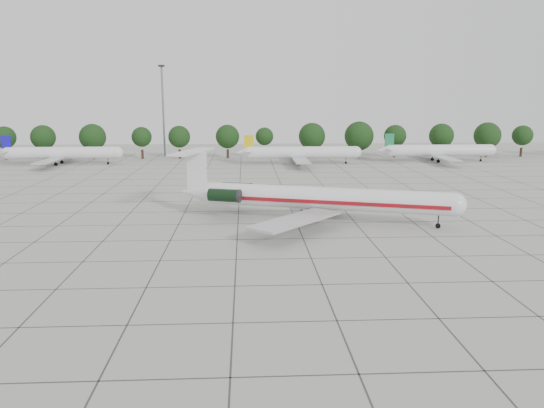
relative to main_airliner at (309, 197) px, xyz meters
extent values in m
plane|color=#A4A49D|center=(-1.81, -9.34, -3.30)|extent=(260.00, 260.00, 0.00)
cube|color=#383838|center=(-1.81, 5.66, -3.29)|extent=(170.00, 170.00, 0.02)
cylinder|color=silver|center=(2.11, -0.66, -0.03)|extent=(33.00, 12.99, 3.08)
sphere|color=silver|center=(18.15, -5.69, -0.03)|extent=(3.08, 3.08, 3.08)
cone|color=silver|center=(-16.15, 5.06, -0.03)|extent=(5.38, 4.34, 3.08)
cube|color=maroon|center=(2.58, 0.83, -0.26)|extent=(31.20, 9.83, 0.51)
cube|color=maroon|center=(1.65, -2.15, -0.26)|extent=(31.20, 9.83, 0.51)
cube|color=#B7BABC|center=(2.40, 8.06, -1.29)|extent=(6.11, 14.45, 0.28)
cube|color=#B7BABC|center=(-2.63, -7.98, -1.29)|extent=(12.62, 13.24, 0.28)
cube|color=black|center=(-10.18, 5.39, 0.25)|extent=(2.32, 1.77, 0.23)
cylinder|color=black|center=(-9.98, 6.02, 0.25)|extent=(4.81, 3.03, 1.77)
cube|color=black|center=(-11.44, 1.38, 0.25)|extent=(2.32, 1.77, 0.23)
cylinder|color=black|center=(-11.63, 0.76, 0.25)|extent=(4.81, 3.03, 1.77)
cube|color=silver|center=(-15.71, 4.92, 3.24)|extent=(2.93, 1.14, 5.60)
cube|color=silver|center=(-16.33, 5.12, 5.85)|extent=(6.02, 11.53, 0.21)
cylinder|color=black|center=(16.37, -5.13, -2.41)|extent=(0.23, 0.23, 1.77)
cylinder|color=black|center=(16.37, -5.13, -2.97)|extent=(0.70, 0.44, 0.65)
cylinder|color=black|center=(0.17, 2.49, -2.08)|extent=(0.28, 0.28, 1.68)
cylinder|color=black|center=(0.17, 2.49, -2.83)|extent=(1.06, 0.81, 0.93)
cylinder|color=black|center=(-1.29, -2.14, -2.08)|extent=(0.28, 0.28, 1.68)
cylinder|color=black|center=(-1.29, -2.14, -2.83)|extent=(1.06, 0.81, 0.93)
cylinder|color=silver|center=(-54.50, 63.69, -0.30)|extent=(27.20, 3.00, 3.00)
cube|color=#B7BABC|center=(-55.50, 63.69, -1.50)|extent=(3.50, 27.20, 0.25)
cube|color=#140CA5|center=(-67.94, 63.69, 2.30)|extent=(2.40, 0.25, 3.60)
cylinder|color=black|center=(-55.50, 65.89, -2.90)|extent=(0.80, 0.45, 0.80)
cylinder|color=black|center=(-55.50, 61.49, -2.90)|extent=(0.80, 0.45, 0.80)
cylinder|color=silver|center=(5.68, 61.66, -0.30)|extent=(27.20, 3.00, 3.00)
cube|color=#B7BABC|center=(4.68, 61.66, -1.50)|extent=(3.50, 27.20, 0.25)
cube|color=gold|center=(-7.76, 61.66, 2.30)|extent=(2.40, 0.25, 3.60)
cylinder|color=black|center=(4.68, 63.86, -2.90)|extent=(0.80, 0.45, 0.80)
cylinder|color=black|center=(4.68, 59.46, -2.90)|extent=(0.80, 0.45, 0.80)
cylinder|color=silver|center=(42.18, 64.94, -0.30)|extent=(27.20, 3.00, 3.00)
cube|color=#B7BABC|center=(41.18, 64.94, -1.50)|extent=(3.50, 27.20, 0.25)
cube|color=#197145|center=(28.74, 64.94, 2.30)|extent=(2.40, 0.25, 3.60)
cylinder|color=black|center=(41.18, 67.14, -2.90)|extent=(0.80, 0.45, 0.80)
cylinder|color=black|center=(41.18, 62.74, -2.90)|extent=(0.80, 0.45, 0.80)
cylinder|color=#332114|center=(-73.45, 75.66, -2.05)|extent=(0.70, 0.70, 2.50)
sphere|color=black|center=(-73.45, 75.66, 2.70)|extent=(5.94, 5.94, 5.94)
cylinder|color=#332114|center=(-63.26, 75.66, -2.05)|extent=(0.70, 0.70, 2.50)
sphere|color=black|center=(-63.26, 75.66, 2.70)|extent=(6.57, 6.57, 6.57)
cylinder|color=#332114|center=(-50.07, 75.66, -2.05)|extent=(0.70, 0.70, 2.50)
sphere|color=black|center=(-50.07, 75.66, 2.70)|extent=(7.15, 7.15, 7.15)
cylinder|color=#332114|center=(-36.88, 75.66, -2.05)|extent=(0.70, 0.70, 2.50)
sphere|color=black|center=(-36.88, 75.66, 2.70)|extent=(5.43, 5.43, 5.43)
cylinder|color=#332114|center=(-26.69, 75.66, -2.05)|extent=(0.70, 0.70, 2.50)
sphere|color=black|center=(-26.69, 75.66, 2.70)|extent=(5.99, 5.99, 5.99)
cylinder|color=#332114|center=(-13.50, 75.66, -2.05)|extent=(0.70, 0.70, 2.50)
sphere|color=black|center=(-13.50, 75.66, 2.70)|extent=(6.50, 6.50, 6.50)
cylinder|color=#332114|center=(-3.31, 75.66, -2.05)|extent=(0.70, 0.70, 2.50)
sphere|color=black|center=(-3.31, 75.66, 2.70)|extent=(4.93, 4.93, 4.93)
cylinder|color=#332114|center=(9.88, 75.66, -2.05)|extent=(0.70, 0.70, 2.50)
sphere|color=black|center=(9.88, 75.66, 2.70)|extent=(7.40, 7.40, 7.40)
cylinder|color=#332114|center=(23.07, 75.66, -2.05)|extent=(0.70, 0.70, 2.50)
sphere|color=black|center=(23.07, 75.66, 2.70)|extent=(8.08, 8.08, 8.08)
cylinder|color=#332114|center=(33.26, 75.66, -2.05)|extent=(0.70, 0.70, 2.50)
sphere|color=black|center=(33.26, 75.66, 2.70)|extent=(6.17, 6.17, 6.17)
cylinder|color=#332114|center=(46.45, 75.66, -2.05)|extent=(0.70, 0.70, 2.50)
sphere|color=black|center=(46.45, 75.66, 2.70)|extent=(6.82, 6.82, 6.82)
cylinder|color=#332114|center=(59.64, 75.66, -2.05)|extent=(0.70, 0.70, 2.50)
sphere|color=black|center=(59.64, 75.66, 2.70)|extent=(7.44, 7.44, 7.44)
cylinder|color=#332114|center=(69.83, 75.66, -2.05)|extent=(0.70, 0.70, 2.50)
sphere|color=black|center=(69.83, 75.66, 2.70)|extent=(5.66, 5.66, 5.66)
cylinder|color=slate|center=(-31.81, 82.66, 9.20)|extent=(0.56, 0.56, 25.00)
cube|color=black|center=(-31.81, 82.66, 21.90)|extent=(1.60, 1.60, 0.50)
camera|label=1|loc=(-8.77, -71.18, 13.71)|focal=35.00mm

